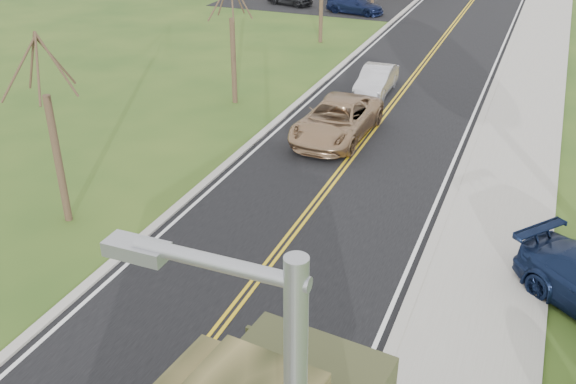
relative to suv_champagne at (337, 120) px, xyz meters
The scene contains 9 objects.
road 20.31m from the suv_champagne, 86.64° to the left, with size 8.00×120.00×0.01m, color black.
curb_right 20.96m from the suv_champagne, 75.24° to the left, with size 0.30×120.00×0.12m, color #9E998E.
sidewalk_right 21.47m from the suv_champagne, 70.71° to the left, with size 3.20×120.00×0.10m, color #9E998E.
curb_left 20.48m from the suv_champagne, 98.32° to the left, with size 0.30×120.00×0.10m, color #9E998E.
bare_tree_a 11.50m from the suv_champagne, 120.83° to the right, with size 1.93×2.26×6.08m.
bare_tree_b 6.46m from the suv_champagne, 158.78° to the left, with size 1.83×2.14×5.73m.
suv_champagne is the anchor object (origin of this frame).
sedan_silver 6.06m from the suv_champagne, 89.81° to the left, with size 1.39×3.99×1.32m, color #B0AFB4.
lot_car_navy 23.82m from the suv_champagne, 105.15° to the left, with size 1.76×4.34×1.26m, color #0E1635.
Camera 1 is at (6.31, -3.86, 10.39)m, focal length 40.00 mm.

